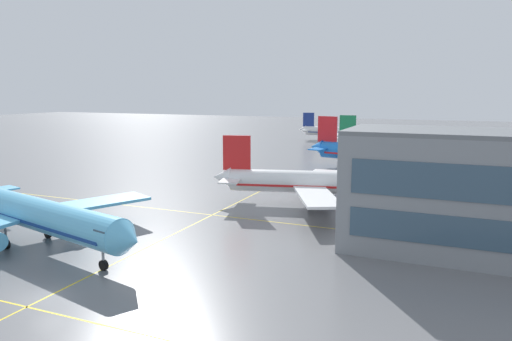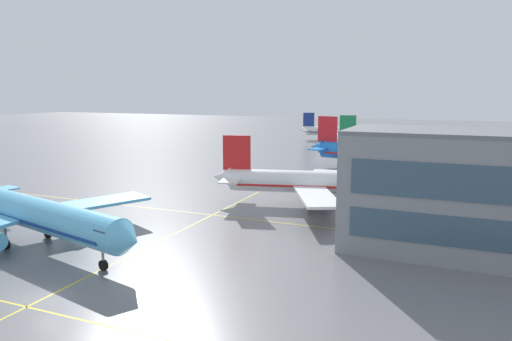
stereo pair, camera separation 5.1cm
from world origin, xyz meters
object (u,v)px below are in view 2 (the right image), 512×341
object	(u,v)px
airliner_third_row	(388,154)
airliner_far_left_stand	(398,143)
airliner_front_gate	(32,213)
airliner_second_row	(321,183)
airliner_far_right_stand	(342,131)

from	to	relation	value
airliner_third_row	airliner_far_left_stand	xyz separation A→B (m)	(-0.97, 28.17, -0.29)
airliner_front_gate	airliner_far_left_stand	distance (m)	103.44
airliner_third_row	airliner_far_left_stand	bearing A→B (deg)	91.98
airliner_front_gate	airliner_third_row	distance (m)	77.41
airliner_second_row	airliner_far_right_stand	distance (m)	105.89
airliner_second_row	airliner_far_right_stand	size ratio (longest dim) A/B	1.08
airliner_front_gate	airliner_third_row	xyz separation A→B (m)	(31.86, 70.56, 0.20)
airliner_front_gate	airliner_second_row	distance (m)	42.60
airliner_second_row	airliner_third_row	xyz separation A→B (m)	(5.37, 37.19, 0.39)
airliner_second_row	airliner_far_left_stand	bearing A→B (deg)	86.15
airliner_third_row	airliner_far_right_stand	size ratio (longest dim) A/B	1.19
airliner_front_gate	airliner_far_left_stand	bearing A→B (deg)	72.63
airliner_far_left_stand	airliner_far_right_stand	xyz separation A→B (m)	(-24.88, 38.54, -0.41)
airliner_third_row	airliner_far_right_stand	xyz separation A→B (m)	(-25.86, 66.70, -0.70)
airliner_third_row	airliner_second_row	bearing A→B (deg)	-98.22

